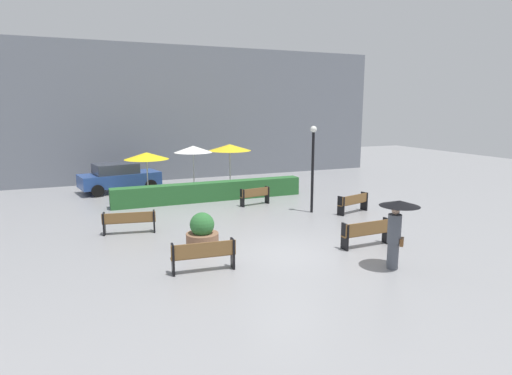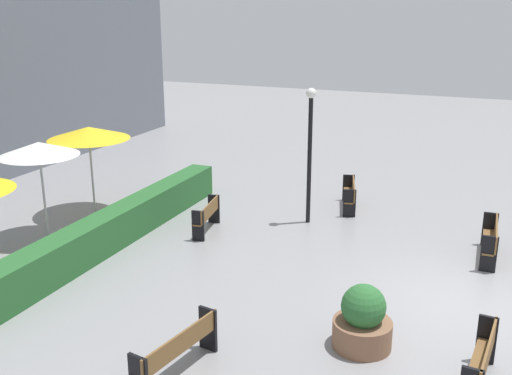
{
  "view_description": "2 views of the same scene",
  "coord_description": "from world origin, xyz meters",
  "px_view_note": "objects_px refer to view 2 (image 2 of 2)",
  "views": [
    {
      "loc": [
        -6.0,
        -11.65,
        4.57
      ],
      "look_at": [
        0.62,
        4.23,
        1.33
      ],
      "focal_mm": 29.97,
      "sensor_mm": 36.0,
      "label": 1
    },
    {
      "loc": [
        -11.91,
        -0.41,
        5.91
      ],
      "look_at": [
        1.4,
        5.13,
        1.48
      ],
      "focal_mm": 41.89,
      "sensor_mm": 36.0,
      "label": 2
    }
  ],
  "objects_px": {
    "bench_back_row": "(207,214)",
    "patio_umbrella_yellow_far": "(89,133)",
    "planter_pot": "(363,321)",
    "bench_near_right": "(491,238)",
    "bench_far_left": "(177,349)",
    "patio_umbrella_white": "(39,149)",
    "bench_near_left": "(482,361)",
    "lamp_post": "(310,142)",
    "bench_far_right": "(350,193)"
  },
  "relations": [
    {
      "from": "patio_umbrella_white",
      "to": "bench_near_left",
      "type": "bearing_deg",
      "value": -103.18
    },
    {
      "from": "bench_near_left",
      "to": "patio_umbrella_yellow_far",
      "type": "distance_m",
      "value": 12.03
    },
    {
      "from": "bench_near_right",
      "to": "bench_back_row",
      "type": "bearing_deg",
      "value": 98.36
    },
    {
      "from": "bench_near_left",
      "to": "patio_umbrella_white",
      "type": "relative_size",
      "value": 0.71
    },
    {
      "from": "bench_far_right",
      "to": "patio_umbrella_white",
      "type": "xyz_separation_m",
      "value": [
        -5.38,
        6.81,
        1.91
      ]
    },
    {
      "from": "bench_near_right",
      "to": "patio_umbrella_white",
      "type": "height_order",
      "value": "patio_umbrella_white"
    },
    {
      "from": "bench_near_right",
      "to": "bench_far_left",
      "type": "bearing_deg",
      "value": 147.09
    },
    {
      "from": "bench_back_row",
      "to": "patio_umbrella_yellow_far",
      "type": "distance_m",
      "value": 4.23
    },
    {
      "from": "bench_far_left",
      "to": "planter_pot",
      "type": "relative_size",
      "value": 1.59
    },
    {
      "from": "planter_pot",
      "to": "patio_umbrella_yellow_far",
      "type": "distance_m",
      "value": 10.0
    },
    {
      "from": "bench_far_left",
      "to": "patio_umbrella_white",
      "type": "bearing_deg",
      "value": 57.09
    },
    {
      "from": "bench_back_row",
      "to": "patio_umbrella_yellow_far",
      "type": "relative_size",
      "value": 0.59
    },
    {
      "from": "bench_near_right",
      "to": "patio_umbrella_yellow_far",
      "type": "xyz_separation_m",
      "value": [
        -0.99,
        10.9,
        1.89
      ]
    },
    {
      "from": "bench_back_row",
      "to": "patio_umbrella_yellow_far",
      "type": "bearing_deg",
      "value": 89.13
    },
    {
      "from": "lamp_post",
      "to": "patio_umbrella_white",
      "type": "bearing_deg",
      "value": 121.95
    },
    {
      "from": "planter_pot",
      "to": "lamp_post",
      "type": "height_order",
      "value": "lamp_post"
    },
    {
      "from": "lamp_post",
      "to": "bench_far_right",
      "type": "bearing_deg",
      "value": -26.14
    },
    {
      "from": "bench_far_left",
      "to": "bench_near_left",
      "type": "bearing_deg",
      "value": -72.1
    },
    {
      "from": "planter_pot",
      "to": "bench_near_right",
      "type": "bearing_deg",
      "value": -21.29
    },
    {
      "from": "bench_near_left",
      "to": "planter_pot",
      "type": "bearing_deg",
      "value": 75.44
    },
    {
      "from": "patio_umbrella_white",
      "to": "bench_near_right",
      "type": "bearing_deg",
      "value": -74.34
    },
    {
      "from": "lamp_post",
      "to": "patio_umbrella_yellow_far",
      "type": "relative_size",
      "value": 1.46
    },
    {
      "from": "bench_far_left",
      "to": "bench_back_row",
      "type": "bearing_deg",
      "value": 22.79
    },
    {
      "from": "patio_umbrella_white",
      "to": "bench_far_right",
      "type": "bearing_deg",
      "value": -51.69
    },
    {
      "from": "bench_near_right",
      "to": "planter_pot",
      "type": "bearing_deg",
      "value": 158.71
    },
    {
      "from": "planter_pot",
      "to": "bench_far_right",
      "type": "bearing_deg",
      "value": 15.63
    },
    {
      "from": "bench_far_right",
      "to": "bench_far_left",
      "type": "bearing_deg",
      "value": 176.7
    },
    {
      "from": "bench_near_right",
      "to": "bench_near_left",
      "type": "bearing_deg",
      "value": -179.49
    },
    {
      "from": "bench_far_right",
      "to": "planter_pot",
      "type": "xyz_separation_m",
      "value": [
        -7.41,
        -2.07,
        0.02
      ]
    },
    {
      "from": "bench_far_left",
      "to": "patio_umbrella_yellow_far",
      "type": "relative_size",
      "value": 0.74
    },
    {
      "from": "bench_far_right",
      "to": "patio_umbrella_yellow_far",
      "type": "distance_m",
      "value": 7.86
    },
    {
      "from": "bench_near_left",
      "to": "patio_umbrella_yellow_far",
      "type": "relative_size",
      "value": 0.71
    },
    {
      "from": "bench_back_row",
      "to": "lamp_post",
      "type": "xyz_separation_m",
      "value": [
        1.75,
        -2.29,
        1.84
      ]
    },
    {
      "from": "bench_near_right",
      "to": "bench_far_left",
      "type": "height_order",
      "value": "bench_near_right"
    },
    {
      "from": "bench_far_right",
      "to": "bench_back_row",
      "type": "xyz_separation_m",
      "value": [
        -3.39,
        3.09,
        0.0
      ]
    },
    {
      "from": "bench_far_left",
      "to": "patio_umbrella_white",
      "type": "xyz_separation_m",
      "value": [
        4.06,
        6.27,
        1.91
      ]
    },
    {
      "from": "bench_back_row",
      "to": "bench_near_left",
      "type": "bearing_deg",
      "value": -122.35
    },
    {
      "from": "bench_near_left",
      "to": "lamp_post",
      "type": "xyz_separation_m",
      "value": [
        6.31,
        4.9,
        1.81
      ]
    },
    {
      "from": "bench_near_right",
      "to": "patio_umbrella_yellow_far",
      "type": "relative_size",
      "value": 0.71
    },
    {
      "from": "bench_far_right",
      "to": "lamp_post",
      "type": "bearing_deg",
      "value": 153.86
    },
    {
      "from": "bench_near_right",
      "to": "bench_far_left",
      "type": "relative_size",
      "value": 0.96
    },
    {
      "from": "bench_near_left",
      "to": "lamp_post",
      "type": "bearing_deg",
      "value": 37.88
    },
    {
      "from": "planter_pot",
      "to": "patio_umbrella_yellow_far",
      "type": "bearing_deg",
      "value": 65.42
    },
    {
      "from": "bench_near_right",
      "to": "patio_umbrella_yellow_far",
      "type": "distance_m",
      "value": 11.11
    },
    {
      "from": "bench_near_left",
      "to": "bench_back_row",
      "type": "bearing_deg",
      "value": 57.65
    },
    {
      "from": "bench_far_left",
      "to": "patio_umbrella_white",
      "type": "height_order",
      "value": "patio_umbrella_white"
    },
    {
      "from": "bench_near_left",
      "to": "bench_near_right",
      "type": "bearing_deg",
      "value": 0.51
    },
    {
      "from": "bench_far_left",
      "to": "bench_back_row",
      "type": "xyz_separation_m",
      "value": [
        6.05,
        2.54,
        0.0
      ]
    },
    {
      "from": "bench_near_right",
      "to": "patio_umbrella_white",
      "type": "xyz_separation_m",
      "value": [
        -3.05,
        10.87,
        1.88
      ]
    },
    {
      "from": "bench_far_left",
      "to": "planter_pot",
      "type": "xyz_separation_m",
      "value": [
        2.03,
        -2.62,
        0.02
      ]
    }
  ]
}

